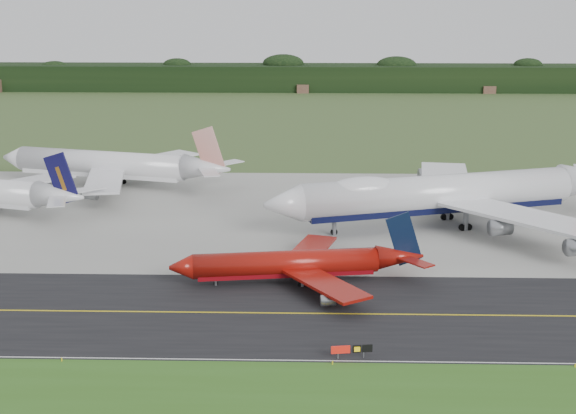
{
  "coord_description": "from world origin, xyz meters",
  "views": [
    {
      "loc": [
        2.35,
        -112.62,
        45.04
      ],
      "look_at": [
        -1.23,
        22.0,
        9.09
      ],
      "focal_mm": 50.0,
      "sensor_mm": 36.0,
      "label": 1
    }
  ],
  "objects_px": {
    "jet_red_737": "(300,264)",
    "jet_star_tail": "(113,165)",
    "jet_ba_747": "(450,193)",
    "taxiway_sign": "(352,349)"
  },
  "relations": [
    {
      "from": "taxiway_sign",
      "to": "jet_red_737",
      "type": "bearing_deg",
      "value": 103.92
    },
    {
      "from": "jet_star_tail",
      "to": "taxiway_sign",
      "type": "bearing_deg",
      "value": -60.49
    },
    {
      "from": "jet_ba_747",
      "to": "jet_star_tail",
      "type": "relative_size",
      "value": 1.29
    },
    {
      "from": "jet_ba_747",
      "to": "jet_red_737",
      "type": "relative_size",
      "value": 1.86
    },
    {
      "from": "jet_ba_747",
      "to": "taxiway_sign",
      "type": "distance_m",
      "value": 65.32
    },
    {
      "from": "jet_star_tail",
      "to": "jet_ba_747",
      "type": "bearing_deg",
      "value": -22.8
    },
    {
      "from": "jet_star_tail",
      "to": "taxiway_sign",
      "type": "xyz_separation_m",
      "value": [
        52.39,
        -92.56,
        -4.03
      ]
    },
    {
      "from": "jet_red_737",
      "to": "taxiway_sign",
      "type": "bearing_deg",
      "value": -76.08
    },
    {
      "from": "jet_red_737",
      "to": "jet_star_tail",
      "type": "height_order",
      "value": "jet_star_tail"
    },
    {
      "from": "taxiway_sign",
      "to": "jet_ba_747",
      "type": "bearing_deg",
      "value": 69.81
    }
  ]
}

